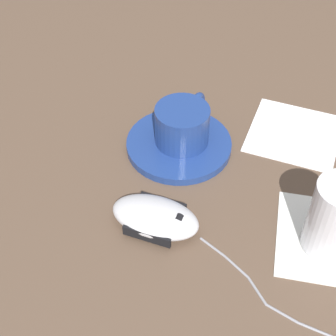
{
  "coord_description": "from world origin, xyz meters",
  "views": [
    {
      "loc": [
        -0.02,
        0.46,
        0.51
      ],
      "look_at": [
        0.1,
        0.01,
        0.03
      ],
      "focal_mm": 55.0,
      "sensor_mm": 36.0,
      "label": 1
    }
  ],
  "objects_px": {
    "saucer": "(179,145)",
    "coffee_cup": "(183,124)",
    "computer_mouse": "(155,217)",
    "drinking_glass": "(335,217)"
  },
  "relations": [
    {
      "from": "saucer",
      "to": "coffee_cup",
      "type": "relative_size",
      "value": 1.47
    },
    {
      "from": "drinking_glass",
      "to": "computer_mouse",
      "type": "bearing_deg",
      "value": 7.67
    },
    {
      "from": "saucer",
      "to": "coffee_cup",
      "type": "height_order",
      "value": "coffee_cup"
    },
    {
      "from": "coffee_cup",
      "to": "computer_mouse",
      "type": "relative_size",
      "value": 0.88
    },
    {
      "from": "saucer",
      "to": "coffee_cup",
      "type": "distance_m",
      "value": 0.03
    },
    {
      "from": "saucer",
      "to": "computer_mouse",
      "type": "height_order",
      "value": "computer_mouse"
    },
    {
      "from": "saucer",
      "to": "drinking_glass",
      "type": "xyz_separation_m",
      "value": [
        -0.21,
        0.12,
        0.05
      ]
    },
    {
      "from": "coffee_cup",
      "to": "saucer",
      "type": "bearing_deg",
      "value": 60.7
    },
    {
      "from": "saucer",
      "to": "coffee_cup",
      "type": "bearing_deg",
      "value": -119.3
    },
    {
      "from": "coffee_cup",
      "to": "computer_mouse",
      "type": "xyz_separation_m",
      "value": [
        -0.0,
        0.15,
        -0.02
      ]
    }
  ]
}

